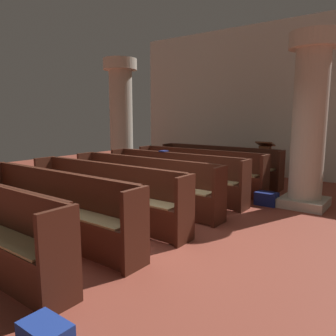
% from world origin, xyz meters
% --- Properties ---
extents(ground_plane, '(19.20, 19.20, 0.00)m').
position_xyz_m(ground_plane, '(0.00, 0.00, 0.00)').
color(ground_plane, brown).
extents(back_wall, '(10.00, 0.16, 4.50)m').
position_xyz_m(back_wall, '(0.00, 6.08, 2.25)').
color(back_wall, silver).
rests_on(back_wall, ground).
extents(pew_row_0, '(3.45, 0.47, 0.99)m').
position_xyz_m(pew_row_0, '(-1.06, 4.11, 0.52)').
color(pew_row_0, '#4C2316').
rests_on(pew_row_0, ground).
extents(pew_row_1, '(3.45, 0.46, 0.99)m').
position_xyz_m(pew_row_1, '(-1.06, 3.08, 0.52)').
color(pew_row_1, '#4C2316').
rests_on(pew_row_1, ground).
extents(pew_row_2, '(3.45, 0.46, 0.99)m').
position_xyz_m(pew_row_2, '(-1.06, 2.05, 0.52)').
color(pew_row_2, '#4C2316').
rests_on(pew_row_2, ground).
extents(pew_row_3, '(3.45, 0.47, 0.99)m').
position_xyz_m(pew_row_3, '(-1.06, 1.02, 0.52)').
color(pew_row_3, '#4C2316').
rests_on(pew_row_3, ground).
extents(pew_row_4, '(3.45, 0.46, 0.99)m').
position_xyz_m(pew_row_4, '(-1.06, -0.00, 0.52)').
color(pew_row_4, '#4C2316').
rests_on(pew_row_4, ground).
extents(pew_row_5, '(3.45, 0.46, 0.99)m').
position_xyz_m(pew_row_5, '(-1.06, -1.03, 0.52)').
color(pew_row_5, '#4C2316').
rests_on(pew_row_5, ground).
extents(pillar_aisle_side, '(0.92, 0.92, 3.36)m').
position_xyz_m(pillar_aisle_side, '(1.47, 3.02, 1.75)').
color(pillar_aisle_side, '#B6AD9A').
rests_on(pillar_aisle_side, ground).
extents(pillar_far_side, '(0.92, 0.92, 3.36)m').
position_xyz_m(pillar_far_side, '(-3.54, 2.95, 1.75)').
color(pillar_far_side, '#B6AD9A').
rests_on(pillar_far_side, ground).
extents(lectern, '(0.48, 0.45, 1.08)m').
position_xyz_m(lectern, '(-0.30, 5.48, 0.45)').
color(lectern, brown).
rests_on(lectern, ground).
extents(hymn_book, '(0.16, 0.19, 0.03)m').
position_xyz_m(hymn_book, '(-1.50, 2.24, 1.00)').
color(hymn_book, navy).
rests_on(hymn_book, pew_row_2).
extents(kneeler_box_navy, '(0.43, 0.28, 0.26)m').
position_xyz_m(kneeler_box_navy, '(0.82, 2.68, 0.13)').
color(kneeler_box_navy, navy).
rests_on(kneeler_box_navy, ground).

